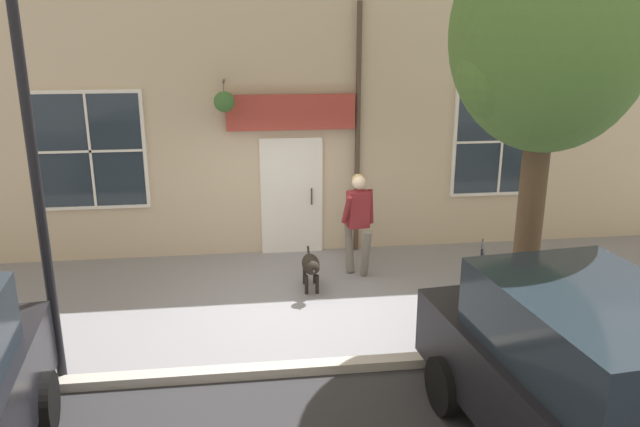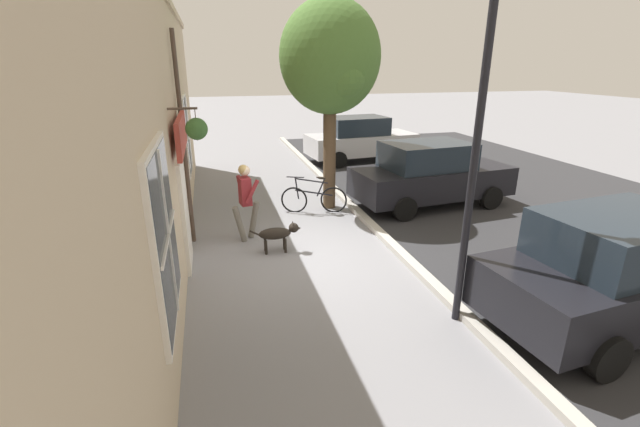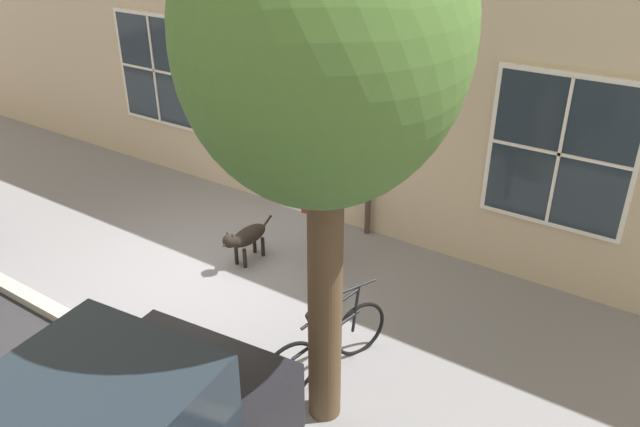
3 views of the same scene
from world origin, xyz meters
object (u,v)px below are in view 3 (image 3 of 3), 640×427
object	(u,v)px
pedestrian_walking	(315,199)
leaning_bicycle	(327,345)
dog_on_leash	(246,237)
street_tree_by_curb	(320,45)

from	to	relation	value
pedestrian_walking	leaning_bicycle	size ratio (longest dim) A/B	1.02
dog_on_leash	leaning_bicycle	distance (m)	2.62
street_tree_by_curb	dog_on_leash	bearing A→B (deg)	-125.96
dog_on_leash	street_tree_by_curb	distance (m)	4.60
street_tree_by_curb	leaning_bicycle	bearing A→B (deg)	-153.35
leaning_bicycle	pedestrian_walking	bearing A→B (deg)	-142.58
street_tree_by_curb	leaning_bicycle	xyz separation A→B (m)	(-0.52, -0.26, -3.42)
pedestrian_walking	leaning_bicycle	distance (m)	2.45
leaning_bicycle	street_tree_by_curb	bearing A→B (deg)	26.65
pedestrian_walking	street_tree_by_curb	bearing A→B (deg)	35.30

